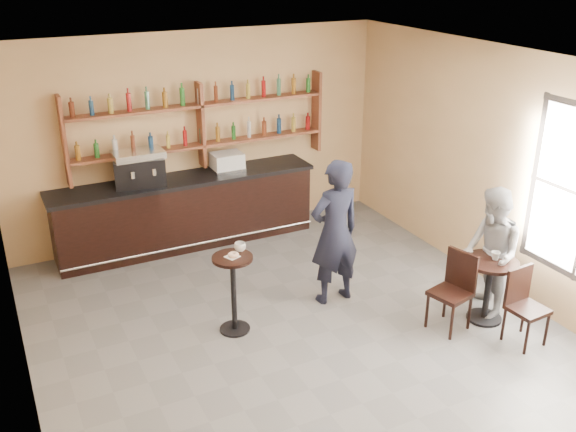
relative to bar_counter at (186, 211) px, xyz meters
name	(u,v)px	position (x,y,z in m)	size (l,w,h in m)	color
floor	(303,339)	(0.39, -3.15, -0.55)	(7.00, 7.00, 0.00)	#5E5F62
ceiling	(306,68)	(0.39, -3.15, 2.65)	(7.00, 7.00, 0.00)	white
wall_back	(199,136)	(0.39, 0.35, 1.05)	(7.00, 7.00, 0.00)	tan
wall_front	(556,404)	(0.39, -6.65, 1.05)	(7.00, 7.00, 0.00)	tan
wall_left	(11,273)	(-2.61, -3.15, 1.05)	(7.00, 7.00, 0.00)	tan
wall_right	(510,175)	(3.39, -3.15, 1.05)	(7.00, 7.00, 0.00)	tan
shelf_unit	(201,125)	(0.39, 0.22, 1.26)	(4.00, 0.26, 1.40)	brown
liquor_bottles	(200,114)	(0.39, 0.22, 1.43)	(3.68, 0.10, 1.00)	#8C5919
bar_counter	(186,211)	(0.00, 0.00, 0.00)	(4.05, 0.79, 1.10)	black
espresso_machine	(139,168)	(-0.66, 0.00, 0.80)	(0.72, 0.46, 0.51)	black
pastry_case	(227,162)	(0.70, 0.00, 0.69)	(0.48, 0.38, 0.29)	silver
pedestal_table	(234,294)	(-0.27, -2.61, -0.05)	(0.48, 0.48, 1.00)	black
napkin	(232,257)	(-0.27, -2.61, 0.45)	(0.14, 0.14, 0.00)	white
donut	(233,255)	(-0.26, -2.62, 0.47)	(0.13, 0.13, 0.05)	#B86D43
cup_pedestal	(240,247)	(-0.13, -2.51, 0.50)	(0.13, 0.13, 0.11)	white
man_main	(335,232)	(1.18, -2.50, 0.42)	(0.71, 0.46, 1.94)	black
cafe_table	(488,290)	(2.63, -3.77, -0.14)	(0.65, 0.65, 0.82)	black
cup_cafe	(495,256)	(2.68, -3.77, 0.33)	(0.11, 0.11, 0.10)	white
chair_west	(450,293)	(2.08, -3.72, -0.06)	(0.42, 0.42, 0.98)	black
chair_south	(528,309)	(2.68, -4.37, -0.09)	(0.40, 0.40, 0.92)	black
patron_second	(491,253)	(2.74, -3.64, 0.29)	(0.81, 0.63, 1.67)	gray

